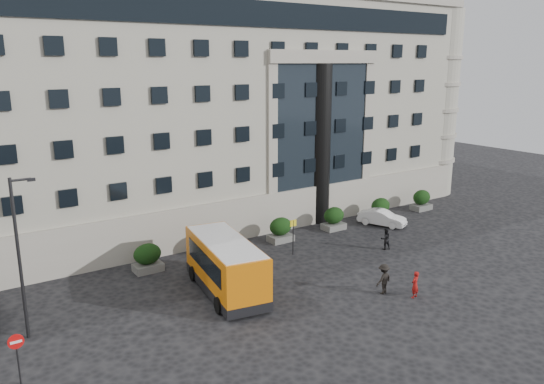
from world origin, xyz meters
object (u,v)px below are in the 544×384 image
(hedge_c, at_px, (281,229))
(no_entry_sign, at_px, (17,349))
(pedestrian_a, at_px, (415,285))
(pedestrian_b, at_px, (385,239))
(street_lamp, at_px, (20,253))
(bus_stop_sign, at_px, (293,231))
(minibus, at_px, (226,264))
(pedestrian_c, at_px, (384,279))
(hedge_a, at_px, (148,257))
(hedge_f, at_px, (421,200))
(hedge_d, at_px, (334,218))
(hedge_e, at_px, (380,208))
(hedge_b, at_px, (219,242))
(white_taxi, at_px, (382,218))

(hedge_c, bearing_deg, no_entry_sign, -155.51)
(pedestrian_a, relative_size, pedestrian_b, 1.02)
(street_lamp, height_order, pedestrian_a, street_lamp)
(street_lamp, height_order, bus_stop_sign, street_lamp)
(minibus, bearing_deg, pedestrian_c, -26.05)
(hedge_a, relative_size, hedge_f, 1.00)
(hedge_d, bearing_deg, hedge_e, 0.00)
(hedge_e, relative_size, minibus, 0.23)
(hedge_e, bearing_deg, street_lamp, -170.52)
(hedge_a, bearing_deg, hedge_d, 0.00)
(hedge_a, bearing_deg, street_lamp, -148.84)
(hedge_b, height_order, no_entry_sign, no_entry_sign)
(street_lamp, distance_m, pedestrian_c, 19.34)
(no_entry_sign, bearing_deg, hedge_b, 31.90)
(minibus, bearing_deg, hedge_f, 22.70)
(hedge_a, bearing_deg, pedestrian_c, -47.13)
(hedge_a, relative_size, pedestrian_c, 1.03)
(bus_stop_sign, height_order, minibus, minibus)
(pedestrian_a, distance_m, pedestrian_b, 8.04)
(hedge_a, distance_m, pedestrian_a, 16.59)
(hedge_e, relative_size, pedestrian_c, 1.03)
(hedge_f, relative_size, no_entry_sign, 0.79)
(hedge_d, bearing_deg, hedge_f, 0.00)
(no_entry_sign, bearing_deg, street_lamp, 75.28)
(hedge_b, xyz_separation_m, pedestrian_b, (10.45, -5.61, -0.15))
(minibus, bearing_deg, street_lamp, -174.85)
(hedge_a, height_order, hedge_b, same)
(hedge_c, height_order, no_entry_sign, no_entry_sign)
(hedge_d, xyz_separation_m, bus_stop_sign, (-6.10, -2.80, 0.80))
(street_lamp, height_order, no_entry_sign, street_lamp)
(street_lamp, height_order, pedestrian_c, street_lamp)
(hedge_a, height_order, bus_stop_sign, bus_stop_sign)
(no_entry_sign, xyz_separation_m, minibus, (11.62, 3.27, 0.08))
(hedge_c, height_order, pedestrian_b, hedge_c)
(pedestrian_a, bearing_deg, minibus, -49.81)
(hedge_c, relative_size, hedge_f, 1.00)
(hedge_c, relative_size, white_taxi, 0.47)
(hedge_a, height_order, hedge_f, same)
(pedestrian_b, height_order, pedestrian_c, pedestrian_c)
(no_entry_sign, height_order, pedestrian_a, no_entry_sign)
(minibus, bearing_deg, pedestrian_b, 9.14)
(hedge_e, distance_m, minibus, 19.03)
(pedestrian_a, bearing_deg, no_entry_sign, -21.34)
(hedge_b, height_order, white_taxi, hedge_b)
(street_lamp, relative_size, white_taxi, 2.05)
(hedge_e, height_order, bus_stop_sign, bus_stop_sign)
(hedge_c, relative_size, pedestrian_a, 1.16)
(hedge_e, relative_size, street_lamp, 0.23)
(hedge_b, distance_m, street_lamp, 14.41)
(hedge_d, relative_size, pedestrian_c, 1.03)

